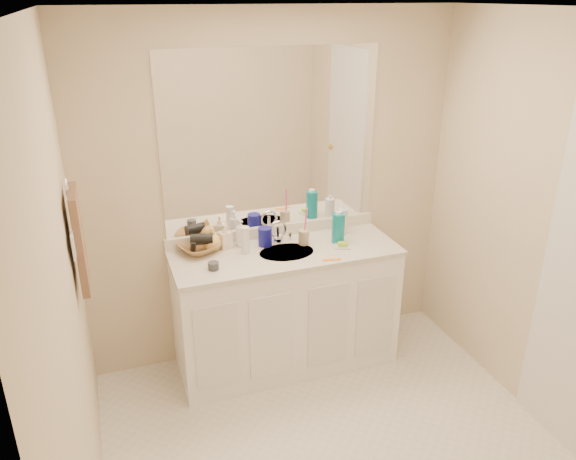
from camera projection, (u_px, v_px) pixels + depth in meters
The scene contains 28 objects.
ceiling at pixel (368, 9), 2.25m from camera, with size 2.60×2.60×0.02m, color white.
wall_back at pixel (272, 192), 3.84m from camera, with size 2.60×0.02×2.40m, color beige.
wall_left at pixel (69, 324), 2.32m from camera, with size 0.02×2.60×2.40m, color beige.
wall_right at pixel (567, 239), 3.11m from camera, with size 0.02×2.60×2.40m, color beige.
vanity_cabinet at pixel (286, 310), 3.91m from camera, with size 1.50×0.55×0.85m, color white.
countertop at pixel (286, 253), 3.73m from camera, with size 1.52×0.57×0.03m, color beige.
backsplash at pixel (273, 231), 3.94m from camera, with size 1.52×0.03×0.08m, color silver.
sink_basin at pixel (287, 254), 3.72m from camera, with size 0.37×0.37×0.02m, color beige.
faucet at pixel (278, 234), 3.85m from camera, with size 0.02×0.02×0.11m, color silver.
mirror at pixel (272, 141), 3.70m from camera, with size 1.48×0.01×1.20m, color white.
blue_mug at pixel (265, 237), 3.79m from camera, with size 0.09×0.09×0.13m, color navy.
tan_cup at pixel (304, 237), 3.81m from camera, with size 0.07×0.07×0.10m, color tan.
toothbrush at pixel (305, 223), 3.78m from camera, with size 0.01×0.01×0.22m, color #F34095.
mouthwash_bottle at pixel (338, 228), 3.82m from camera, with size 0.09×0.09×0.21m, color #0B7A87.
clear_pump_bottle at pixel (342, 221), 3.97m from camera, with size 0.07×0.07×0.18m, color white.
soap_dish at pixel (343, 247), 3.77m from camera, with size 0.10×0.08×0.01m, color silver.
green_soap at pixel (343, 244), 3.77m from camera, with size 0.07×0.05×0.02m, color #9AC830.
orange_comb at pixel (332, 260), 3.60m from camera, with size 0.12×0.02×0.00m, color orange.
dark_jar at pixel (213, 266), 3.47m from camera, with size 0.07×0.07×0.05m, color #36373D.
extra_white_bottle at pixel (245, 240), 3.67m from camera, with size 0.06×0.06×0.18m, color white.
soap_bottle_white at pixel (241, 233), 3.77m from camera, with size 0.07×0.07×0.19m, color white.
soap_bottle_cream at pixel (225, 236), 3.74m from camera, with size 0.08×0.08×0.17m, color #F5E2C8.
soap_bottle_yellow at pixel (213, 239), 3.71m from camera, with size 0.12×0.12×0.15m, color #F0BF5D.
wicker_basket at pixel (199, 248), 3.70m from camera, with size 0.26×0.26×0.06m, color brown.
hair_dryer at pixel (202, 239), 3.68m from camera, with size 0.07×0.07×0.15m, color black.
towel_ring at pixel (67, 186), 2.86m from camera, with size 0.11×0.11×0.01m, color silver.
hand_towel at pixel (79, 239), 2.99m from camera, with size 0.04×0.32×0.55m, color brown.
switch_plate at pixel (73, 246), 2.79m from camera, with size 0.01×0.09×0.13m, color white.
Camera 1 is at (-1.10, -2.17, 2.46)m, focal length 35.00 mm.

